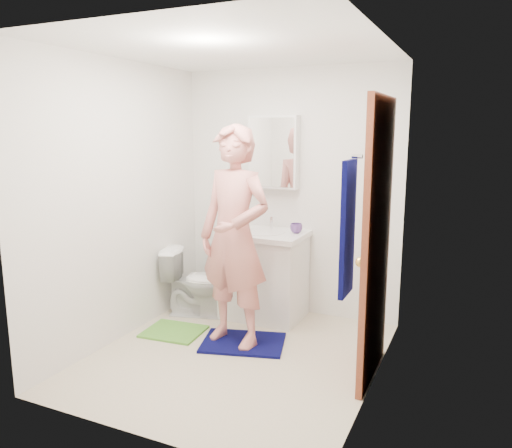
{
  "coord_description": "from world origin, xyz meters",
  "views": [
    {
      "loc": [
        1.73,
        -3.38,
        1.82
      ],
      "look_at": [
        0.07,
        0.25,
        1.06
      ],
      "focal_mm": 35.0,
      "sensor_mm": 36.0,
      "label": 1
    }
  ],
  "objects_px": {
    "medicine_cabinet": "(274,152)",
    "man": "(235,237)",
    "toothbrush_cup": "(296,228)",
    "toilet": "(197,282)",
    "vanity_cabinet": "(264,277)",
    "towel": "(348,229)",
    "soap_dispenser": "(242,221)"
  },
  "relations": [
    {
      "from": "toothbrush_cup",
      "to": "vanity_cabinet",
      "type": "bearing_deg",
      "value": -165.26
    },
    {
      "from": "medicine_cabinet",
      "to": "soap_dispenser",
      "type": "xyz_separation_m",
      "value": [
        -0.2,
        -0.31,
        -0.64
      ]
    },
    {
      "from": "toothbrush_cup",
      "to": "man",
      "type": "bearing_deg",
      "value": -108.52
    },
    {
      "from": "towel",
      "to": "soap_dispenser",
      "type": "bearing_deg",
      "value": 134.52
    },
    {
      "from": "toilet",
      "to": "man",
      "type": "xyz_separation_m",
      "value": [
        0.66,
        -0.47,
        0.61
      ]
    },
    {
      "from": "medicine_cabinet",
      "to": "toothbrush_cup",
      "type": "bearing_deg",
      "value": -26.23
    },
    {
      "from": "medicine_cabinet",
      "to": "man",
      "type": "xyz_separation_m",
      "value": [
        0.04,
        -0.92,
        -0.66
      ]
    },
    {
      "from": "toothbrush_cup",
      "to": "man",
      "type": "xyz_separation_m",
      "value": [
        -0.26,
        -0.78,
        0.05
      ]
    },
    {
      "from": "man",
      "to": "vanity_cabinet",
      "type": "bearing_deg",
      "value": 103.45
    },
    {
      "from": "towel",
      "to": "soap_dispenser",
      "type": "height_order",
      "value": "towel"
    },
    {
      "from": "medicine_cabinet",
      "to": "vanity_cabinet",
      "type": "bearing_deg",
      "value": -90.0
    },
    {
      "from": "vanity_cabinet",
      "to": "toilet",
      "type": "relative_size",
      "value": 1.19
    },
    {
      "from": "toothbrush_cup",
      "to": "man",
      "type": "height_order",
      "value": "man"
    },
    {
      "from": "medicine_cabinet",
      "to": "man",
      "type": "distance_m",
      "value": 1.13
    },
    {
      "from": "medicine_cabinet",
      "to": "soap_dispenser",
      "type": "height_order",
      "value": "medicine_cabinet"
    },
    {
      "from": "vanity_cabinet",
      "to": "medicine_cabinet",
      "type": "xyz_separation_m",
      "value": [
        0.0,
        0.22,
        1.2
      ]
    },
    {
      "from": "towel",
      "to": "toilet",
      "type": "height_order",
      "value": "towel"
    },
    {
      "from": "towel",
      "to": "medicine_cabinet",
      "type": "bearing_deg",
      "value": 124.61
    },
    {
      "from": "toothbrush_cup",
      "to": "medicine_cabinet",
      "type": "bearing_deg",
      "value": 153.77
    },
    {
      "from": "medicine_cabinet",
      "to": "soap_dispenser",
      "type": "relative_size",
      "value": 3.29
    },
    {
      "from": "toilet",
      "to": "soap_dispenser",
      "type": "relative_size",
      "value": 3.15
    },
    {
      "from": "vanity_cabinet",
      "to": "toilet",
      "type": "distance_m",
      "value": 0.66
    },
    {
      "from": "toothbrush_cup",
      "to": "towel",
      "type": "bearing_deg",
      "value": -60.56
    },
    {
      "from": "medicine_cabinet",
      "to": "toilet",
      "type": "height_order",
      "value": "medicine_cabinet"
    },
    {
      "from": "toilet",
      "to": "toothbrush_cup",
      "type": "xyz_separation_m",
      "value": [
        0.92,
        0.31,
        0.56
      ]
    },
    {
      "from": "medicine_cabinet",
      "to": "man",
      "type": "height_order",
      "value": "medicine_cabinet"
    },
    {
      "from": "medicine_cabinet",
      "to": "towel",
      "type": "xyz_separation_m",
      "value": [
        1.18,
        -1.71,
        -0.35
      ]
    },
    {
      "from": "towel",
      "to": "soap_dispenser",
      "type": "xyz_separation_m",
      "value": [
        -1.38,
        1.4,
        -0.29
      ]
    },
    {
      "from": "soap_dispenser",
      "to": "man",
      "type": "xyz_separation_m",
      "value": [
        0.24,
        -0.62,
        -0.01
      ]
    },
    {
      "from": "medicine_cabinet",
      "to": "man",
      "type": "relative_size",
      "value": 0.38
    },
    {
      "from": "towel",
      "to": "man",
      "type": "distance_m",
      "value": 1.42
    },
    {
      "from": "toilet",
      "to": "man",
      "type": "height_order",
      "value": "man"
    }
  ]
}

